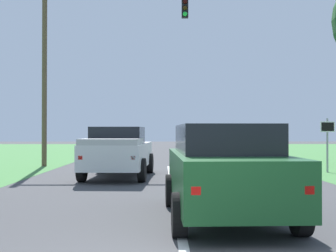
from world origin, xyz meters
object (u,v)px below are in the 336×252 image
at_px(red_suv_near, 224,168).
at_px(traffic_light, 83,47).
at_px(pickup_truck_lead, 119,151).
at_px(crossing_suv_far, 237,145).
at_px(keep_moving_sign, 327,138).

xyz_separation_m(red_suv_near, traffic_light, (-5.13, 12.95, 4.82)).
bearing_deg(pickup_truck_lead, crossing_suv_far, 55.49).
xyz_separation_m(red_suv_near, crossing_suv_far, (2.93, 16.11, -0.02)).
height_order(keep_moving_sign, crossing_suv_far, keep_moving_sign).
relative_size(red_suv_near, keep_moving_sign, 2.16).
bearing_deg(pickup_truck_lead, keep_moving_sign, 12.51).
distance_m(pickup_truck_lead, keep_moving_sign, 8.68).
bearing_deg(traffic_light, pickup_truck_lead, -66.45).
relative_size(red_suv_near, traffic_light, 0.55).
distance_m(red_suv_near, keep_moving_sign, 11.12).
xyz_separation_m(red_suv_near, pickup_truck_lead, (-2.85, 7.71, -0.01)).
bearing_deg(crossing_suv_far, pickup_truck_lead, -124.51).
distance_m(red_suv_near, traffic_light, 14.74).
bearing_deg(red_suv_near, pickup_truck_lead, 110.28).
relative_size(traffic_light, crossing_suv_far, 1.98).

